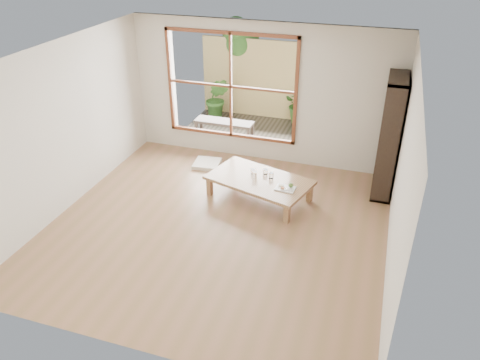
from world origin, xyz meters
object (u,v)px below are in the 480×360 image
(garden_bench, at_px, (224,124))
(low_table, at_px, (259,181))
(food_tray, at_px, (286,188))
(bookshelf, at_px, (390,137))

(garden_bench, bearing_deg, low_table, -56.51)
(low_table, xyz_separation_m, garden_bench, (-1.36, 2.08, 0.04))
(low_table, relative_size, garden_bench, 1.50)
(low_table, distance_m, garden_bench, 2.48)
(food_tray, xyz_separation_m, garden_bench, (-1.85, 2.26, -0.03))
(bookshelf, bearing_deg, low_table, -155.36)
(food_tray, bearing_deg, garden_bench, 133.94)
(bookshelf, xyz_separation_m, garden_bench, (-3.30, 1.18, -0.65))
(food_tray, relative_size, garden_bench, 0.26)
(bookshelf, height_order, garden_bench, bookshelf)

